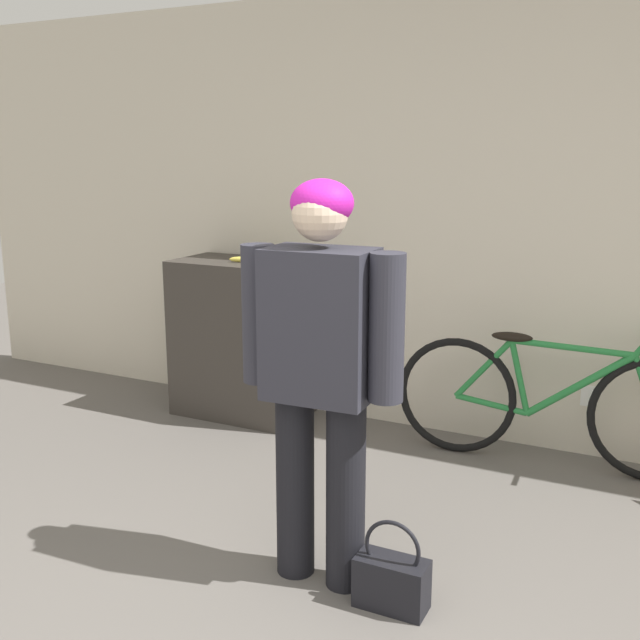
% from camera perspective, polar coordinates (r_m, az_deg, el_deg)
% --- Properties ---
extents(wall_back, '(8.00, 0.07, 2.60)m').
position_cam_1_polar(wall_back, '(4.40, 13.58, 7.34)').
color(wall_back, beige).
rests_on(wall_back, ground_plane).
extents(side_shelf, '(0.84, 0.49, 1.01)m').
position_cam_1_polar(side_shelf, '(4.86, -5.98, -1.39)').
color(side_shelf, '#38332D').
rests_on(side_shelf, ground_plane).
extents(person, '(0.67, 0.28, 1.59)m').
position_cam_1_polar(person, '(2.84, 0.01, -2.75)').
color(person, black).
rests_on(person, ground_plane).
extents(bicycle, '(1.70, 0.46, 0.74)m').
position_cam_1_polar(bicycle, '(4.24, 17.18, -6.07)').
color(bicycle, black).
rests_on(bicycle, ground_plane).
extents(banana, '(0.36, 0.10, 0.04)m').
position_cam_1_polar(banana, '(4.63, -5.02, 4.54)').
color(banana, '#EAD64C').
rests_on(banana, side_shelf).
extents(handbag, '(0.27, 0.13, 0.36)m').
position_cam_1_polar(handbag, '(2.99, 5.48, -19.11)').
color(handbag, black).
rests_on(handbag, ground_plane).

